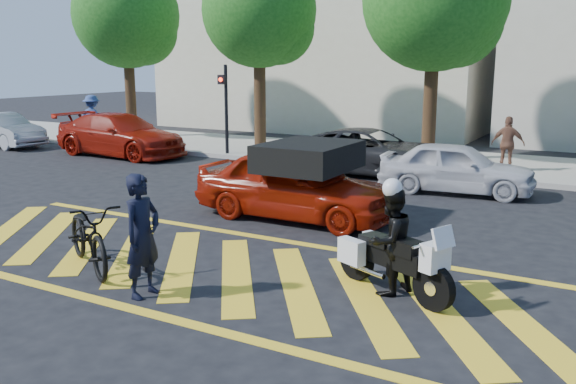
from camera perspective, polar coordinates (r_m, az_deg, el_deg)
The scene contains 19 objects.
ground at distance 10.07m, azimuth -7.23°, elevation -7.05°, with size 90.00×90.00×0.00m, color black.
sidewalk at distance 20.68m, azimuth 12.90°, elevation 2.84°, with size 60.00×5.00×0.15m, color #9E998E.
crosswalk at distance 10.10m, azimuth -7.41°, elevation -6.99°, with size 12.33×4.00×0.01m.
building_left at distance 31.78m, azimuth 3.81°, elevation 15.14°, with size 16.00×8.00×10.00m, color beige.
tree_far_left at distance 27.13m, azimuth -14.58°, elevation 15.42°, with size 4.40×4.40×7.41m.
tree_left at distance 23.16m, azimuth -2.36°, elevation 16.30°, with size 4.20×4.20×7.26m.
tree_center at distance 20.54m, azimuth 13.99°, elevation 16.79°, with size 4.60×4.60×7.56m.
signal_pole at distance 21.27m, azimuth -5.90°, elevation 8.33°, with size 0.28×0.43×3.20m.
officer_bike at distance 8.83m, azimuth -13.47°, elevation -4.00°, with size 0.65×0.43×1.78m, color black.
bicycle at distance 10.31m, azimuth -18.16°, elevation -3.84°, with size 0.75×2.15×1.13m, color black.
police_motorcycle at distance 8.92m, azimuth 9.64°, elevation -6.18°, with size 2.02×1.18×0.95m.
officer_moto at distance 8.83m, azimuth 9.56°, elevation -4.55°, with size 0.76×0.59×1.56m, color black.
red_convertible at distance 12.91m, azimuth 0.75°, elevation 0.73°, with size 1.76×4.37×1.49m, color maroon.
parked_far_left at distance 26.62m, azimuth -25.10°, elevation 5.27°, with size 1.38×3.97×1.31m, color #95999C.
parked_left at distance 22.55m, azimuth -15.40°, elevation 5.19°, with size 2.10×5.17×1.50m, color maroon.
parked_mid_left at distance 18.26m, azimuth 7.75°, elevation 3.76°, with size 2.25×4.88×1.36m, color black.
parked_mid_right at distance 16.08m, azimuth 15.48°, elevation 2.22°, with size 1.55×3.85×1.31m, color silver.
pedestrian_left at distance 25.96m, azimuth -17.83°, elevation 6.61°, with size 1.19×0.69×1.85m, color #304886.
pedestrian_right at distance 18.96m, azimuth 19.89°, elevation 4.27°, with size 0.93×0.39×1.59m, color brown.
Camera 1 is at (5.72, -7.62, 3.28)m, focal length 38.00 mm.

